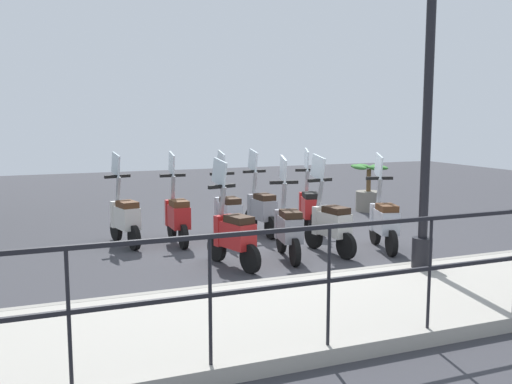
# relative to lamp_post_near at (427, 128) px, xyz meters

# --- Properties ---
(ground_plane) EXTENTS (28.00, 28.00, 0.00)m
(ground_plane) POSITION_rel_lamp_post_near_xyz_m (2.40, 0.81, -1.98)
(ground_plane) COLOR #38383D
(promenade_walkway) EXTENTS (2.20, 20.00, 0.15)m
(promenade_walkway) POSITION_rel_lamp_post_near_xyz_m (-0.75, 0.81, -1.90)
(promenade_walkway) COLOR #A39E93
(promenade_walkway) RESTS_ON ground_plane
(fence_railing) EXTENTS (0.04, 16.03, 1.07)m
(fence_railing) POSITION_rel_lamp_post_near_xyz_m (-1.80, 0.81, -1.09)
(fence_railing) COLOR black
(fence_railing) RESTS_ON promenade_walkway
(lamp_post_near) EXTENTS (0.26, 0.90, 4.14)m
(lamp_post_near) POSITION_rel_lamp_post_near_xyz_m (0.00, 0.00, 0.00)
(lamp_post_near) COLOR black
(lamp_post_near) RESTS_ON promenade_walkway
(potted_palm) EXTENTS (1.06, 0.66, 1.05)m
(potted_palm) POSITION_rel_lamp_post_near_xyz_m (4.90, -2.36, -1.53)
(potted_palm) COLOR slate
(potted_palm) RESTS_ON ground_plane
(scooter_near_0) EXTENTS (1.20, 0.54, 1.54)m
(scooter_near_0) POSITION_rel_lamp_post_near_xyz_m (1.56, -0.47, -1.50)
(scooter_near_0) COLOR black
(scooter_near_0) RESTS_ON ground_plane
(scooter_near_1) EXTENTS (1.23, 0.45, 1.54)m
(scooter_near_1) POSITION_rel_lamp_post_near_xyz_m (1.67, 0.44, -1.50)
(scooter_near_1) COLOR black
(scooter_near_1) RESTS_ON ground_plane
(scooter_near_2) EXTENTS (1.22, 0.48, 1.54)m
(scooter_near_2) POSITION_rel_lamp_post_near_xyz_m (1.60, 1.19, -1.50)
(scooter_near_2) COLOR black
(scooter_near_2) RESTS_ON ground_plane
(scooter_near_3) EXTENTS (1.21, 0.53, 1.54)m
(scooter_near_3) POSITION_rel_lamp_post_near_xyz_m (1.48, 2.11, -1.50)
(scooter_near_3) COLOR black
(scooter_near_3) RESTS_ON ground_plane
(scooter_far_0) EXTENTS (1.20, 0.54, 1.54)m
(scooter_far_0) POSITION_rel_lamp_post_near_xyz_m (3.27, -0.02, -1.50)
(scooter_far_0) COLOR black
(scooter_far_0) RESTS_ON ground_plane
(scooter_far_1) EXTENTS (1.23, 0.44, 1.54)m
(scooter_far_1) POSITION_rel_lamp_post_near_xyz_m (3.39, 0.89, -1.50)
(scooter_far_1) COLOR black
(scooter_far_1) RESTS_ON ground_plane
(scooter_far_2) EXTENTS (1.23, 0.44, 1.54)m
(scooter_far_2) POSITION_rel_lamp_post_near_xyz_m (3.22, 1.59, -1.50)
(scooter_far_2) COLOR black
(scooter_far_2) RESTS_ON ground_plane
(scooter_far_3) EXTENTS (1.23, 0.44, 1.54)m
(scooter_far_3) POSITION_rel_lamp_post_near_xyz_m (3.24, 2.47, -1.50)
(scooter_far_3) COLOR black
(scooter_far_3) RESTS_ON ground_plane
(scooter_far_4) EXTENTS (1.22, 0.49, 1.54)m
(scooter_far_4) POSITION_rel_lamp_post_near_xyz_m (3.44, 3.31, -1.50)
(scooter_far_4) COLOR black
(scooter_far_4) RESTS_ON ground_plane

